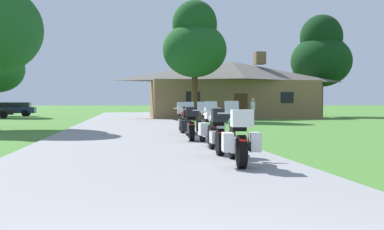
# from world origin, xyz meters

# --- Properties ---
(ground_plane) EXTENTS (500.00, 500.00, 0.00)m
(ground_plane) POSITION_xyz_m (0.00, 20.00, 0.00)
(ground_plane) COLOR #42752D
(asphalt_driveway) EXTENTS (6.40, 80.00, 0.06)m
(asphalt_driveway) POSITION_xyz_m (0.00, 18.00, 0.03)
(asphalt_driveway) COLOR gray
(asphalt_driveway) RESTS_ON ground
(motorcycle_green_nearest_to_camera) EXTENTS (0.87, 2.08, 1.30)m
(motorcycle_green_nearest_to_camera) POSITION_xyz_m (1.87, 6.32, 0.61)
(motorcycle_green_nearest_to_camera) COLOR black
(motorcycle_green_nearest_to_camera) RESTS_ON asphalt_driveway
(motorcycle_silver_second_in_row) EXTENTS (0.66, 2.08, 1.30)m
(motorcycle_silver_second_in_row) POSITION_xyz_m (1.89, 8.50, 0.62)
(motorcycle_silver_second_in_row) COLOR black
(motorcycle_silver_second_in_row) RESTS_ON asphalt_driveway
(motorcycle_black_third_in_row) EXTENTS (0.73, 2.08, 1.30)m
(motorcycle_black_third_in_row) POSITION_xyz_m (2.08, 10.55, 0.61)
(motorcycle_black_third_in_row) COLOR black
(motorcycle_black_third_in_row) RESTS_ON asphalt_driveway
(motorcycle_black_fourth_in_row) EXTENTS (0.83, 2.08, 1.30)m
(motorcycle_black_fourth_in_row) POSITION_xyz_m (1.83, 12.45, 0.61)
(motorcycle_black_fourth_in_row) COLOR black
(motorcycle_black_fourth_in_row) RESTS_ON asphalt_driveway
(motorcycle_red_fifth_in_row) EXTENTS (0.66, 2.08, 1.30)m
(motorcycle_red_fifth_in_row) POSITION_xyz_m (1.99, 14.85, 0.62)
(motorcycle_red_fifth_in_row) COLOR black
(motorcycle_red_fifth_in_row) RESTS_ON asphalt_driveway
(motorcycle_orange_farthest_in_row) EXTENTS (0.66, 2.08, 1.30)m
(motorcycle_orange_farthest_in_row) POSITION_xyz_m (2.05, 16.70, 0.62)
(motorcycle_orange_farthest_in_row) COLOR black
(motorcycle_orange_farthest_in_row) RESTS_ON asphalt_driveway
(stone_lodge) EXTENTS (14.97, 6.43, 5.88)m
(stone_lodge) POSITION_xyz_m (8.94, 35.35, 2.56)
(stone_lodge) COLOR brown
(stone_lodge) RESTS_ON ground
(bystander_white_shirt_near_lodge) EXTENTS (0.36, 0.50, 1.67)m
(bystander_white_shirt_near_lodge) POSITION_xyz_m (8.24, 26.57, 0.93)
(bystander_white_shirt_near_lodge) COLOR #75664C
(bystander_white_shirt_near_lodge) RESTS_ON ground
(tree_by_lodge_front) EXTENTS (4.74, 4.74, 8.92)m
(tree_by_lodge_front) POSITION_xyz_m (4.70, 29.70, 5.80)
(tree_by_lodge_front) COLOR #422D19
(tree_by_lodge_front) RESTS_ON ground
(tree_right_of_lodge) EXTENTS (5.85, 5.85, 9.95)m
(tree_right_of_lodge) POSITION_xyz_m (18.56, 38.06, 6.10)
(tree_right_of_lodge) COLOR #422D19
(tree_right_of_lodge) RESTS_ON ground
(parked_navy_suv_far_left) EXTENTS (4.72, 2.17, 1.40)m
(parked_navy_suv_far_left) POSITION_xyz_m (-11.70, 43.74, 0.78)
(parked_navy_suv_far_left) COLOR navy
(parked_navy_suv_far_left) RESTS_ON ground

